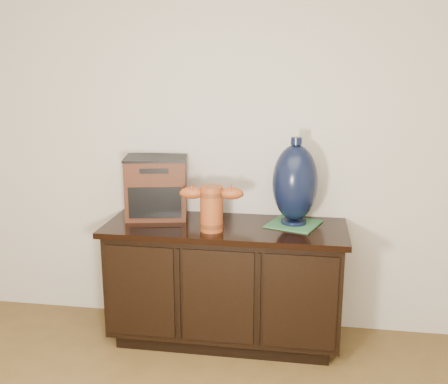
% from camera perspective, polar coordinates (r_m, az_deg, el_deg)
% --- Properties ---
extents(room, '(5.00, 5.00, 5.00)m').
position_cam_1_polar(room, '(0.98, -20.86, -11.19)').
color(room, brown).
rests_on(room, ground).
extents(sideboard, '(1.46, 0.56, 0.75)m').
position_cam_1_polar(sideboard, '(3.30, 0.11, -9.75)').
color(sideboard, black).
rests_on(sideboard, ground).
extents(terracotta_vessel, '(0.38, 0.15, 0.27)m').
position_cam_1_polar(terracotta_vessel, '(3.03, -1.37, -1.52)').
color(terracotta_vessel, '#9C461C').
rests_on(terracotta_vessel, sideboard).
extents(tv_radio, '(0.44, 0.38, 0.39)m').
position_cam_1_polar(tv_radio, '(3.34, -7.34, 0.56)').
color(tv_radio, '#421E10').
rests_on(tv_radio, sideboard).
extents(green_mat, '(0.36, 0.36, 0.01)m').
position_cam_1_polar(green_mat, '(3.21, 7.59, -3.46)').
color(green_mat, '#2E673A').
rests_on(green_mat, sideboard).
extents(lamp_base, '(0.34, 0.34, 0.52)m').
position_cam_1_polar(lamp_base, '(3.15, 7.73, 0.96)').
color(lamp_base, black).
rests_on(lamp_base, green_mat).
extents(spray_can, '(0.07, 0.07, 0.19)m').
position_cam_1_polar(spray_can, '(3.33, -0.66, -1.10)').
color(spray_can, '#5B190F').
rests_on(spray_can, sideboard).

